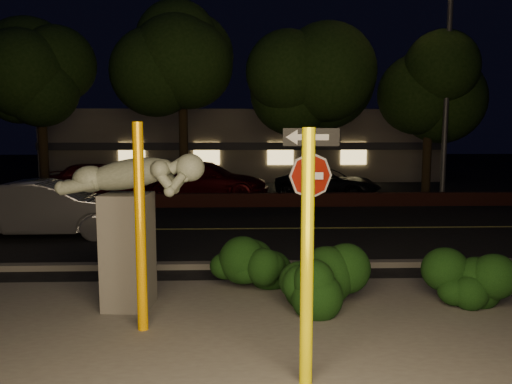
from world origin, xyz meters
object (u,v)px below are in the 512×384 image
yellow_pole_right (307,260)px  parked_car_red (101,179)px  sculpture (130,214)px  silver_sedan (50,209)px  parked_car_darkred (204,180)px  parked_car_dark (328,183)px  signpost (311,176)px  yellow_pole_left (140,229)px  streetlight (443,48)px

yellow_pole_right → parked_car_red: 17.41m
sculpture → silver_sedan: sculpture is taller
yellow_pole_right → parked_car_darkred: size_ratio=0.52×
silver_sedan → parked_car_dark: 11.75m
signpost → parked_car_red: (-7.05, 12.82, -1.24)m
parked_car_darkred → silver_sedan: bearing=162.4°
parked_car_red → parked_car_dark: 9.66m
yellow_pole_left → streetlight: bearing=53.1°
parked_car_red → parked_car_darkred: parked_car_darkred is taller
sculpture → silver_sedan: bearing=125.3°
sculpture → streetlight: size_ratio=0.25×
yellow_pole_left → parked_car_dark: (5.19, 14.25, -0.84)m
sculpture → parked_car_darkred: bearing=93.3°
yellow_pole_right → signpost: size_ratio=0.99×
parked_car_darkred → parked_car_dark: (5.23, 0.40, -0.17)m
silver_sedan → parked_car_dark: bearing=-50.7°
sculpture → parked_car_darkred: (0.29, 12.92, -0.73)m
signpost → parked_car_darkred: signpost is taller
streetlight → yellow_pole_left: bearing=-137.1°
yellow_pole_left → silver_sedan: yellow_pole_left is taller
parked_car_red → silver_sedan: bearing=-165.6°
yellow_pole_right → streetlight: bearing=63.0°
yellow_pole_left → sculpture: (-0.34, 0.93, 0.05)m
signpost → streetlight: size_ratio=0.29×
parked_car_darkred → parked_car_dark: bearing=-77.1°
silver_sedan → sculpture: bearing=-151.3°
streetlight → parked_car_darkred: 10.56m
parked_car_dark → silver_sedan: bearing=153.8°
yellow_pole_right → parked_car_dark: bearing=78.9°
yellow_pole_left → yellow_pole_right: bearing=-37.5°
yellow_pole_left → parked_car_darkred: bearing=90.2°
silver_sedan → parked_car_darkred: parked_car_darkred is taller
streetlight → silver_sedan: 14.74m
parked_car_red → yellow_pole_left: bearing=-154.4°
sculpture → silver_sedan: (-3.30, 5.57, -0.76)m
signpost → silver_sedan: (-6.23, 4.78, -1.27)m
parked_car_red → parked_car_darkred: size_ratio=0.84×
yellow_pole_right → silver_sedan: 9.92m
parked_car_dark → yellow_pole_right: bearing=-168.6°
yellow_pole_left → sculpture: yellow_pole_left is taller
parked_car_red → parked_car_darkred: (4.42, -0.69, 0.01)m
yellow_pole_right → parked_car_red: (-6.54, 16.12, -0.64)m
signpost → parked_car_red: signpost is taller
streetlight → parked_car_dark: size_ratio=2.26×
parked_car_darkred → parked_car_dark: size_ratio=1.22×
streetlight → parked_car_dark: 6.89m
yellow_pole_left → signpost: yellow_pole_left is taller
parked_car_red → parked_car_dark: (9.65, -0.29, -0.16)m
signpost → streetlight: 12.76m
silver_sedan → parked_car_dark: silver_sedan is taller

